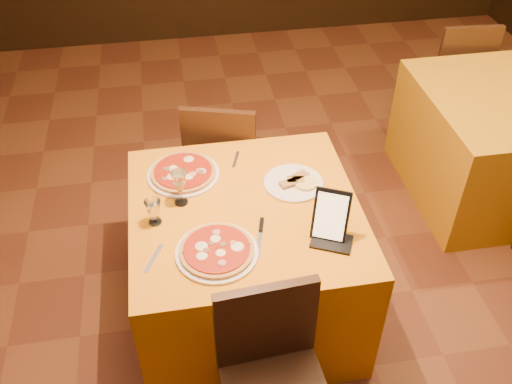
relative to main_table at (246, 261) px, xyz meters
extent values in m
cube|color=#5E2D19|center=(0.21, -0.05, -0.38)|extent=(6.00, 7.00, 0.01)
cube|color=orange|center=(0.00, 0.00, 0.00)|extent=(1.10, 1.10, 0.75)
cube|color=#B9790B|center=(1.82, 0.74, 0.00)|extent=(1.10, 1.10, 0.75)
cylinder|color=white|center=(-0.17, -0.27, 0.38)|extent=(0.37, 0.37, 0.01)
cylinder|color=#AD4C23|center=(-0.17, -0.27, 0.40)|extent=(0.33, 0.33, 0.02)
cylinder|color=white|center=(-0.27, 0.29, 0.38)|extent=(0.37, 0.37, 0.01)
cylinder|color=#AD4C23|center=(-0.27, 0.29, 0.40)|extent=(0.33, 0.33, 0.02)
cylinder|color=white|center=(0.27, 0.13, 0.38)|extent=(0.30, 0.30, 0.01)
cylinder|color=olive|center=(0.27, 0.13, 0.40)|extent=(0.18, 0.18, 0.02)
cube|color=black|center=(0.35, -0.24, 0.49)|extent=(0.19, 0.16, 0.23)
cube|color=#A8A7AD|center=(0.03, -0.22, 0.38)|extent=(0.08, 0.24, 0.01)
cube|color=#ADACB3|center=(-0.44, -0.26, 0.38)|extent=(0.09, 0.16, 0.01)
cube|color=#AFAEB5|center=(0.01, 0.38, 0.38)|extent=(0.06, 0.14, 0.01)
camera|label=1|loc=(-0.29, -1.99, 2.21)|focal=40.00mm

